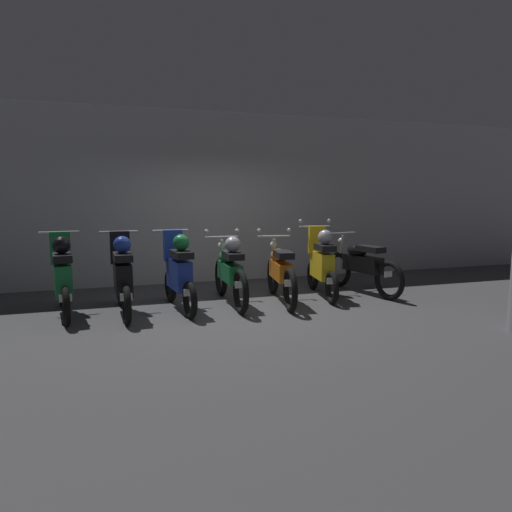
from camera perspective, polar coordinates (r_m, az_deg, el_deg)
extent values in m
plane|color=#424244|center=(6.85, -2.35, -6.80)|extent=(80.00, 80.00, 0.00)
cube|color=#ADADB2|center=(9.14, -6.69, 7.24)|extent=(16.00, 0.30, 3.32)
torus|color=black|center=(7.61, -23.11, -3.90)|extent=(0.16, 0.54, 0.53)
torus|color=black|center=(6.49, -22.69, -5.78)|extent=(0.16, 0.54, 0.53)
cube|color=#197238|center=(7.00, -23.03, -2.60)|extent=(0.32, 0.76, 0.44)
cube|color=#197238|center=(7.29, -23.31, 0.94)|extent=(0.29, 0.16, 0.48)
cube|color=black|center=(6.79, -23.11, -0.17)|extent=(0.31, 0.55, 0.10)
cylinder|color=#B7BABF|center=(7.41, -23.44, 2.74)|extent=(0.56, 0.11, 0.04)
cylinder|color=#B7BABF|center=(7.50, -23.26, -0.82)|extent=(0.08, 0.15, 0.85)
sphere|color=silver|center=(7.46, -23.39, 1.61)|extent=(0.12, 0.12, 0.12)
cube|color=white|center=(6.49, -22.75, -4.87)|extent=(0.16, 0.03, 0.10)
sphere|color=black|center=(6.78, -23.19, 1.26)|extent=(0.24, 0.24, 0.24)
torus|color=black|center=(7.40, -16.60, -3.93)|extent=(0.11, 0.53, 0.53)
torus|color=black|center=(6.28, -15.88, -5.91)|extent=(0.11, 0.53, 0.53)
cube|color=black|center=(6.79, -16.35, -2.61)|extent=(0.25, 0.75, 0.44)
cube|color=black|center=(7.07, -16.67, 1.05)|extent=(0.29, 0.13, 0.48)
cube|color=black|center=(6.58, -16.35, -0.10)|extent=(0.26, 0.53, 0.10)
cylinder|color=#B7BABF|center=(7.19, -16.81, 2.91)|extent=(0.56, 0.06, 0.04)
cylinder|color=#B7BABF|center=(7.28, -16.69, -0.75)|extent=(0.06, 0.15, 0.85)
sphere|color=silver|center=(7.25, -16.79, 1.75)|extent=(0.12, 0.12, 0.12)
cube|color=white|center=(6.28, -15.93, -4.98)|extent=(0.16, 0.02, 0.10)
sphere|color=#1E389E|center=(6.56, -16.41, 1.38)|extent=(0.24, 0.24, 0.24)
torus|color=black|center=(7.49, -10.66, -3.61)|extent=(0.15, 0.54, 0.53)
torus|color=black|center=(6.39, -8.28, -5.46)|extent=(0.15, 0.54, 0.53)
cube|color=#1E389E|center=(6.89, -9.61, -2.26)|extent=(0.30, 0.76, 0.44)
cube|color=#1E389E|center=(7.16, -10.36, 1.32)|extent=(0.29, 0.15, 0.48)
cube|color=black|center=(6.69, -9.33, 0.22)|extent=(0.30, 0.54, 0.10)
cylinder|color=#B7BABF|center=(7.28, -10.66, 3.15)|extent=(0.56, 0.10, 0.04)
cylinder|color=#B7BABF|center=(7.37, -10.65, -0.47)|extent=(0.07, 0.15, 0.85)
sphere|color=silver|center=(7.34, -10.71, 2.01)|extent=(0.12, 0.12, 0.12)
cube|color=white|center=(6.39, -8.35, -4.54)|extent=(0.16, 0.03, 0.10)
sphere|color=#197238|center=(6.67, -9.36, 1.67)|extent=(0.24, 0.24, 0.24)
torus|color=black|center=(7.80, -4.41, -2.61)|extent=(0.10, 0.65, 0.65)
torus|color=black|center=(6.56, -1.92, -4.51)|extent=(0.10, 0.65, 0.65)
cube|color=#197238|center=(7.15, -3.28, -1.98)|extent=(0.23, 0.83, 0.28)
ellipsoid|color=#197238|center=(7.26, -3.59, -0.07)|extent=(0.26, 0.44, 0.22)
cube|color=black|center=(6.93, -2.94, 0.07)|extent=(0.25, 0.52, 0.10)
cylinder|color=#B7BABF|center=(7.61, -4.29, 2.38)|extent=(0.56, 0.04, 0.04)
sphere|color=#B7BABF|center=(7.55, -6.23, 3.08)|extent=(0.07, 0.07, 0.07)
sphere|color=#B7BABF|center=(7.67, -2.40, 3.18)|extent=(0.07, 0.07, 0.07)
cylinder|color=#B7BABF|center=(7.70, -4.35, -0.33)|extent=(0.06, 0.16, 0.65)
sphere|color=silver|center=(7.68, -4.37, 1.30)|extent=(0.12, 0.12, 0.12)
cube|color=white|center=(6.57, -1.98, -3.61)|extent=(0.16, 0.01, 0.10)
sphere|color=#9EA0A8|center=(6.91, -2.95, 1.46)|extent=(0.24, 0.24, 0.24)
torus|color=black|center=(7.94, 2.11, -2.41)|extent=(0.18, 0.66, 0.65)
torus|color=black|center=(6.69, 4.30, -4.29)|extent=(0.18, 0.66, 0.65)
cube|color=orange|center=(7.28, 3.13, -1.80)|extent=(0.34, 0.86, 0.28)
ellipsoid|color=orange|center=(7.40, 2.88, 0.07)|extent=(0.32, 0.47, 0.22)
cube|color=black|center=(7.07, 3.46, 0.20)|extent=(0.31, 0.55, 0.10)
cylinder|color=#B7BABF|center=(7.75, 2.29, 2.49)|extent=(0.56, 0.12, 0.04)
sphere|color=#B7BABF|center=(7.69, 0.39, 3.21)|extent=(0.07, 0.07, 0.07)
sphere|color=#B7BABF|center=(7.80, 4.17, 3.24)|extent=(0.07, 0.07, 0.07)
cylinder|color=#B7BABF|center=(7.84, 2.20, -0.17)|extent=(0.08, 0.17, 0.65)
sphere|color=silver|center=(7.82, 2.21, 1.43)|extent=(0.12, 0.12, 0.12)
cube|color=white|center=(6.70, 4.26, -3.41)|extent=(0.16, 0.04, 0.10)
torus|color=black|center=(8.35, 7.10, -2.39)|extent=(0.18, 0.54, 0.53)
torus|color=black|center=(7.27, 9.49, -3.92)|extent=(0.18, 0.54, 0.53)
cube|color=gold|center=(7.76, 8.25, -1.14)|extent=(0.34, 0.76, 0.44)
cube|color=gold|center=(8.04, 7.61, 2.04)|extent=(0.30, 0.16, 0.48)
cube|color=black|center=(7.57, 8.64, 1.07)|extent=(0.32, 0.55, 0.10)
cylinder|color=#B7BABF|center=(8.16, 7.37, 3.67)|extent=(0.56, 0.13, 0.04)
sphere|color=#B7BABF|center=(8.09, 5.61, 4.37)|extent=(0.07, 0.07, 0.07)
sphere|color=#B7BABF|center=(8.23, 9.14, 4.36)|extent=(0.07, 0.07, 0.07)
cylinder|color=#B7BABF|center=(8.25, 7.23, 0.43)|extent=(0.08, 0.15, 0.85)
sphere|color=silver|center=(8.21, 7.27, 2.64)|extent=(0.12, 0.12, 0.12)
cube|color=white|center=(7.27, 9.45, -3.11)|extent=(0.16, 0.04, 0.10)
sphere|color=#9EA0A8|center=(7.55, 8.66, 2.35)|extent=(0.24, 0.24, 0.24)
torus|color=black|center=(8.71, 10.33, -1.65)|extent=(0.21, 0.66, 0.65)
torus|color=black|center=(7.75, 16.34, -2.95)|extent=(0.21, 0.66, 0.65)
cube|color=black|center=(8.19, 13.20, -0.96)|extent=(0.37, 0.86, 0.28)
ellipsoid|color=black|center=(8.28, 12.53, 0.69)|extent=(0.34, 0.48, 0.22)
cube|color=black|center=(8.02, 14.12, 0.86)|extent=(0.33, 0.56, 0.10)
cylinder|color=#B7BABF|center=(8.55, 10.87, 2.83)|extent=(0.56, 0.14, 0.04)
cylinder|color=#B7BABF|center=(8.63, 10.59, 0.40)|extent=(0.08, 0.17, 0.65)
sphere|color=silver|center=(8.60, 10.63, 1.86)|extent=(0.12, 0.12, 0.12)
cube|color=white|center=(7.76, 16.23, -2.20)|extent=(0.16, 0.04, 0.10)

